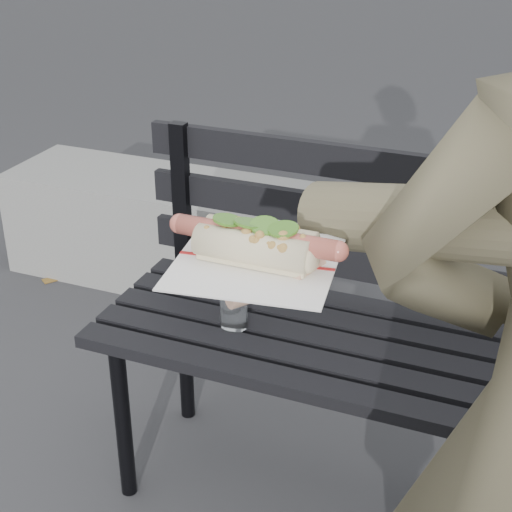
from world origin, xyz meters
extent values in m
cylinder|color=black|center=(-0.60, 0.59, 0.23)|extent=(0.04, 0.04, 0.45)
cylinder|color=black|center=(-0.60, 0.93, 0.23)|extent=(0.04, 0.04, 0.45)
cube|color=black|center=(0.07, 0.58, 0.47)|extent=(1.50, 0.07, 0.03)
cube|color=black|center=(0.07, 0.67, 0.47)|extent=(1.50, 0.07, 0.03)
cube|color=black|center=(0.07, 0.76, 0.47)|extent=(1.50, 0.07, 0.03)
cube|color=black|center=(0.07, 0.85, 0.47)|extent=(1.50, 0.07, 0.03)
cube|color=black|center=(0.07, 0.94, 0.47)|extent=(1.50, 0.07, 0.03)
cube|color=black|center=(-0.60, 0.95, 0.67)|extent=(0.04, 0.03, 0.42)
cube|color=black|center=(0.07, 0.97, 0.57)|extent=(1.50, 0.02, 0.08)
cube|color=black|center=(0.07, 0.97, 0.70)|extent=(1.50, 0.02, 0.08)
cube|color=black|center=(0.07, 0.97, 0.83)|extent=(1.50, 0.02, 0.08)
cylinder|color=white|center=(-0.36, 0.73, 0.57)|extent=(0.06, 0.06, 0.19)
cylinder|color=white|center=(-0.36, 0.73, 0.68)|extent=(0.03, 0.03, 0.02)
cube|color=slate|center=(-1.06, 1.68, 0.20)|extent=(1.20, 0.40, 0.40)
cylinder|color=brown|center=(0.22, 0.15, 1.08)|extent=(0.51, 0.23, 0.19)
cylinder|color=#D8A384|center=(0.00, 0.07, 1.02)|extent=(0.09, 0.08, 0.07)
ellipsoid|color=#D8A384|center=(-0.04, 0.06, 1.01)|extent=(0.10, 0.12, 0.03)
cylinder|color=#D8A384|center=(-0.09, 0.03, 1.01)|extent=(0.05, 0.02, 0.02)
cylinder|color=#D8A384|center=(-0.09, 0.05, 1.01)|extent=(0.05, 0.02, 0.02)
cylinder|color=#D8A384|center=(-0.09, 0.07, 1.01)|extent=(0.05, 0.02, 0.02)
cylinder|color=#D8A384|center=(-0.09, 0.09, 1.01)|extent=(0.05, 0.02, 0.02)
cylinder|color=#D8A384|center=(-0.03, 0.01, 1.01)|extent=(0.04, 0.05, 0.02)
cube|color=white|center=(-0.04, 0.06, 1.03)|extent=(0.21, 0.21, 0.00)
cube|color=#B21E1E|center=(-0.04, 0.06, 1.03)|extent=(0.19, 0.03, 0.00)
cylinder|color=#C25B4A|center=(-0.04, 0.06, 1.06)|extent=(0.20, 0.02, 0.02)
sphere|color=#C25B4A|center=(-0.14, 0.06, 1.06)|extent=(0.03, 0.02, 0.02)
sphere|color=#C25B4A|center=(0.06, 0.06, 1.06)|extent=(0.02, 0.02, 0.02)
sphere|color=#9E6B2D|center=(-0.01, 0.06, 1.07)|extent=(0.01, 0.01, 0.01)
sphere|color=#9E6B2D|center=(-0.03, 0.04, 1.07)|extent=(0.01, 0.01, 0.01)
sphere|color=#9E6B2D|center=(-0.05, 0.07, 1.07)|extent=(0.01, 0.01, 0.01)
sphere|color=#9E6B2D|center=(0.00, 0.04, 1.07)|extent=(0.01, 0.01, 0.01)
sphere|color=#9E6B2D|center=(-0.04, 0.08, 1.07)|extent=(0.01, 0.01, 0.01)
sphere|color=#9E6B2D|center=(-0.07, 0.05, 1.07)|extent=(0.01, 0.01, 0.01)
sphere|color=#9E6B2D|center=(-0.01, 0.04, 1.07)|extent=(0.01, 0.01, 0.01)
sphere|color=#9E6B2D|center=(-0.07, 0.07, 1.07)|extent=(0.01, 0.01, 0.01)
sphere|color=#9E6B2D|center=(-0.07, 0.05, 1.07)|extent=(0.01, 0.01, 0.01)
sphere|color=#9E6B2D|center=(-0.04, 0.06, 1.07)|extent=(0.01, 0.01, 0.01)
sphere|color=#9E6B2D|center=(-0.09, 0.05, 1.07)|extent=(0.01, 0.01, 0.01)
sphere|color=#9E6B2D|center=(0.00, 0.05, 1.07)|extent=(0.01, 0.01, 0.01)
sphere|color=#9E6B2D|center=(-0.08, 0.05, 1.07)|extent=(0.01, 0.01, 0.01)
sphere|color=#9E6B2D|center=(-0.02, 0.05, 1.07)|extent=(0.01, 0.01, 0.01)
sphere|color=#9E6B2D|center=(-0.06, 0.06, 1.07)|extent=(0.01, 0.01, 0.01)
sphere|color=#9E6B2D|center=(-0.03, 0.04, 1.07)|extent=(0.01, 0.01, 0.01)
sphere|color=#9E6B2D|center=(-0.06, 0.08, 1.07)|extent=(0.01, 0.01, 0.01)
sphere|color=#9E6B2D|center=(-0.04, 0.05, 1.07)|extent=(0.01, 0.01, 0.01)
sphere|color=#9E6B2D|center=(0.01, 0.04, 1.07)|extent=(0.01, 0.01, 0.01)
sphere|color=#9E6B2D|center=(-0.01, 0.04, 1.07)|extent=(0.01, 0.01, 0.01)
sphere|color=#9E6B2D|center=(-0.08, 0.08, 1.07)|extent=(0.01, 0.01, 0.01)
sphere|color=#9E6B2D|center=(-0.06, 0.08, 1.07)|extent=(0.01, 0.01, 0.01)
sphere|color=#9E6B2D|center=(0.00, 0.05, 1.07)|extent=(0.01, 0.01, 0.01)
sphere|color=#9E6B2D|center=(-0.10, 0.08, 1.07)|extent=(0.01, 0.01, 0.01)
sphere|color=#9E6B2D|center=(0.03, 0.06, 1.07)|extent=(0.01, 0.01, 0.01)
sphere|color=#9E6B2D|center=(-0.08, 0.08, 1.07)|extent=(0.01, 0.01, 0.01)
sphere|color=#9E6B2D|center=(0.01, 0.08, 1.07)|extent=(0.01, 0.01, 0.01)
sphere|color=#9E6B2D|center=(-0.08, 0.06, 1.07)|extent=(0.01, 0.01, 0.01)
sphere|color=#9E6B2D|center=(0.02, 0.06, 1.07)|extent=(0.01, 0.01, 0.01)
sphere|color=#9E6B2D|center=(0.00, 0.08, 1.07)|extent=(0.01, 0.01, 0.01)
cylinder|color=#457F22|center=(-0.07, 0.06, 1.08)|extent=(0.04, 0.04, 0.01)
cylinder|color=#457F22|center=(-0.05, 0.06, 1.08)|extent=(0.04, 0.04, 0.01)
cylinder|color=#457F22|center=(-0.02, 0.06, 1.08)|extent=(0.04, 0.04, 0.01)
cylinder|color=#457F22|center=(0.00, 0.06, 1.08)|extent=(0.04, 0.04, 0.01)
cube|color=brown|center=(-1.47, 1.47, 0.00)|extent=(0.07, 0.07, 0.00)
cube|color=brown|center=(-0.84, 2.23, 0.00)|extent=(0.05, 0.04, 0.00)
cube|color=brown|center=(-0.09, 1.19, 0.00)|extent=(0.05, 0.06, 0.00)
camera|label=1|loc=(0.28, -0.71, 1.46)|focal=55.00mm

